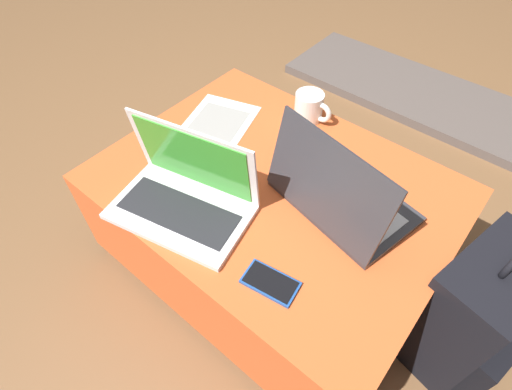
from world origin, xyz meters
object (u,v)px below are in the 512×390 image
laptop_near (185,194)px  paper_sheet (216,125)px  cell_phone (270,283)px  backpack (474,314)px  laptop_far (338,195)px  coffee_mug (310,107)px

laptop_near → paper_sheet: bearing=107.7°
cell_phone → backpack: bearing=121.4°
cell_phone → backpack: 0.60m
laptop_far → cell_phone: (0.01, -0.30, -0.05)m
laptop_far → coffee_mug: (-0.28, 0.27, -0.00)m
laptop_near → cell_phone: size_ratio=2.88×
laptop_far → cell_phone: 0.30m
laptop_far → paper_sheet: size_ratio=1.19×
cell_phone → paper_sheet: size_ratio=0.41×
paper_sheet → coffee_mug: coffee_mug is taller
laptop_near → backpack: bearing=10.5°
laptop_far → paper_sheet: (-0.50, 0.05, -0.05)m
backpack → paper_sheet: (-0.93, -0.02, 0.19)m
paper_sheet → coffee_mug: size_ratio=2.58×
cell_phone → paper_sheet: bearing=-133.4°
cell_phone → laptop_near: bearing=-106.3°
laptop_near → cell_phone: (0.33, -0.04, -0.04)m
backpack → laptop_far: bearing=111.2°
laptop_near → laptop_far: bearing=26.0°
cell_phone → backpack: backpack is taller
laptop_far → coffee_mug: 0.39m
laptop_near → cell_phone: 0.33m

